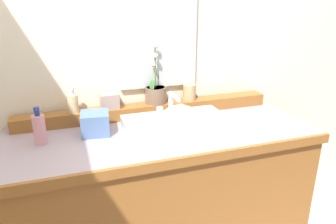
{
  "coord_description": "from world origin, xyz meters",
  "views": [
    {
      "loc": [
        -0.43,
        -1.37,
        1.51
      ],
      "look_at": [
        0.02,
        -0.02,
        0.99
      ],
      "focal_mm": 34.03,
      "sensor_mm": 36.0,
      "label": 1
    }
  ],
  "objects_px": {
    "tissue_box": "(95,123)",
    "trinket_box": "(110,101)",
    "soap_dispenser": "(73,103)",
    "sink_basin": "(179,129)",
    "lotion_bottle": "(39,129)",
    "tumbler_cup": "(189,92)",
    "potted_plant": "(156,92)"
  },
  "relations": [
    {
      "from": "lotion_bottle",
      "to": "soap_dispenser",
      "type": "bearing_deg",
      "value": 49.33
    },
    {
      "from": "tumbler_cup",
      "to": "soap_dispenser",
      "type": "bearing_deg",
      "value": -179.01
    },
    {
      "from": "potted_plant",
      "to": "soap_dispenser",
      "type": "relative_size",
      "value": 2.48
    },
    {
      "from": "potted_plant",
      "to": "trinket_box",
      "type": "bearing_deg",
      "value": -177.79
    },
    {
      "from": "tissue_box",
      "to": "trinket_box",
      "type": "bearing_deg",
      "value": 59.23
    },
    {
      "from": "tissue_box",
      "to": "tumbler_cup",
      "type": "bearing_deg",
      "value": 16.53
    },
    {
      "from": "potted_plant",
      "to": "tumbler_cup",
      "type": "relative_size",
      "value": 3.68
    },
    {
      "from": "sink_basin",
      "to": "potted_plant",
      "type": "xyz_separation_m",
      "value": [
        -0.02,
        0.33,
        0.08
      ]
    },
    {
      "from": "trinket_box",
      "to": "lotion_bottle",
      "type": "relative_size",
      "value": 0.55
    },
    {
      "from": "tissue_box",
      "to": "soap_dispenser",
      "type": "bearing_deg",
      "value": 120.3
    },
    {
      "from": "tumbler_cup",
      "to": "lotion_bottle",
      "type": "xyz_separation_m",
      "value": [
        -0.8,
        -0.19,
        -0.04
      ]
    },
    {
      "from": "soap_dispenser",
      "to": "tissue_box",
      "type": "height_order",
      "value": "soap_dispenser"
    },
    {
      "from": "trinket_box",
      "to": "tissue_box",
      "type": "distance_m",
      "value": 0.2
    },
    {
      "from": "sink_basin",
      "to": "potted_plant",
      "type": "distance_m",
      "value": 0.35
    },
    {
      "from": "potted_plant",
      "to": "trinket_box",
      "type": "height_order",
      "value": "potted_plant"
    },
    {
      "from": "soap_dispenser",
      "to": "sink_basin",
      "type": "bearing_deg",
      "value": -34.6
    },
    {
      "from": "lotion_bottle",
      "to": "potted_plant",
      "type": "bearing_deg",
      "value": 18.72
    },
    {
      "from": "sink_basin",
      "to": "trinket_box",
      "type": "bearing_deg",
      "value": 129.91
    },
    {
      "from": "sink_basin",
      "to": "potted_plant",
      "type": "relative_size",
      "value": 1.51
    },
    {
      "from": "tumbler_cup",
      "to": "tissue_box",
      "type": "relative_size",
      "value": 0.68
    },
    {
      "from": "sink_basin",
      "to": "tumbler_cup",
      "type": "height_order",
      "value": "sink_basin"
    },
    {
      "from": "tumbler_cup",
      "to": "lotion_bottle",
      "type": "height_order",
      "value": "lotion_bottle"
    },
    {
      "from": "trinket_box",
      "to": "lotion_bottle",
      "type": "bearing_deg",
      "value": -151.25
    },
    {
      "from": "tumbler_cup",
      "to": "trinket_box",
      "type": "distance_m",
      "value": 0.45
    },
    {
      "from": "sink_basin",
      "to": "tissue_box",
      "type": "height_order",
      "value": "sink_basin"
    },
    {
      "from": "potted_plant",
      "to": "trinket_box",
      "type": "xyz_separation_m",
      "value": [
        -0.26,
        -0.01,
        -0.02
      ]
    },
    {
      "from": "trinket_box",
      "to": "lotion_bottle",
      "type": "xyz_separation_m",
      "value": [
        -0.34,
        -0.19,
        -0.03
      ]
    },
    {
      "from": "potted_plant",
      "to": "tissue_box",
      "type": "distance_m",
      "value": 0.4
    },
    {
      "from": "sink_basin",
      "to": "tissue_box",
      "type": "relative_size",
      "value": 3.78
    },
    {
      "from": "sink_basin",
      "to": "soap_dispenser",
      "type": "xyz_separation_m",
      "value": [
        -0.46,
        0.32,
        0.08
      ]
    },
    {
      "from": "trinket_box",
      "to": "tumbler_cup",
      "type": "bearing_deg",
      "value": -0.44
    },
    {
      "from": "tumbler_cup",
      "to": "trinket_box",
      "type": "xyz_separation_m",
      "value": [
        -0.45,
        -0.0,
        -0.0
      ]
    }
  ]
}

